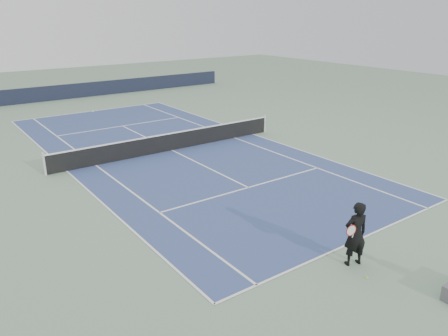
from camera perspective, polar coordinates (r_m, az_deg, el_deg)
ground at (r=23.11m, az=-6.81°, el=2.30°), size 80.00×80.00×0.00m
court_surface at (r=23.10m, az=-6.81°, el=2.31°), size 10.97×23.77×0.01m
tennis_net at (r=22.96m, az=-6.86°, el=3.50°), size 12.90×0.10×1.07m
windscreen_far at (r=39.23m, az=-19.93°, el=9.34°), size 30.00×0.25×1.20m
tennis_player at (r=12.94m, az=16.80°, el=-8.23°), size 0.88×0.72×1.93m
tennis_ball at (r=12.84m, az=18.18°, el=-13.47°), size 0.06×0.06×0.06m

